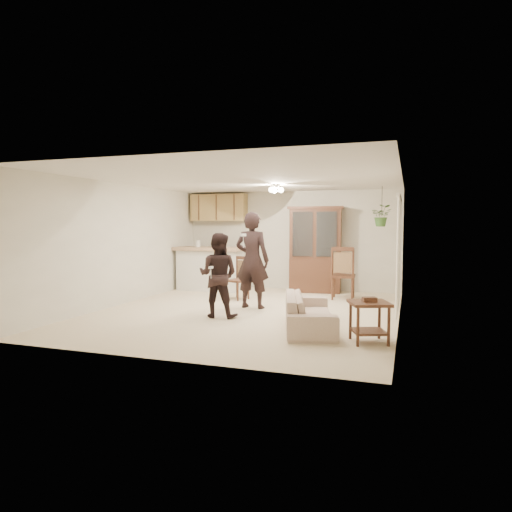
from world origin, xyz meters
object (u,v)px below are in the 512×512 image
(chair_hutch_right, at_px, (343,284))
(china_hutch, at_px, (315,250))
(adult, at_px, (252,263))
(sofa, at_px, (309,306))
(child, at_px, (218,280))
(chair_bar, at_px, (217,278))
(side_table, at_px, (369,321))
(chair_hutch_left, at_px, (237,287))

(chair_hutch_right, bearing_deg, china_hutch, -50.44)
(adult, bearing_deg, china_hutch, -104.35)
(sofa, bearing_deg, child, 62.25)
(child, relative_size, chair_bar, 1.32)
(sofa, height_order, side_table, sofa)
(sofa, height_order, child, child)
(sofa, relative_size, child, 1.39)
(child, distance_m, side_table, 2.90)
(adult, height_order, side_table, adult)
(child, xyz_separation_m, china_hutch, (1.06, 3.54, 0.36))
(sofa, bearing_deg, china_hutch, -5.39)
(chair_bar, distance_m, chair_hutch_right, 3.29)
(chair_hutch_left, bearing_deg, china_hutch, 70.81)
(chair_hutch_right, bearing_deg, adult, 43.01)
(child, height_order, chair_hutch_left, child)
(sofa, height_order, chair_hutch_left, chair_hutch_left)
(side_table, height_order, chair_bar, chair_bar)
(adult, xyz_separation_m, chair_hutch_left, (-0.65, 0.87, -0.63))
(adult, bearing_deg, side_table, 143.44)
(child, distance_m, china_hutch, 3.71)
(chair_hutch_right, bearing_deg, chair_bar, -12.13)
(child, relative_size, chair_hutch_left, 1.42)
(adult, distance_m, side_table, 3.20)
(sofa, bearing_deg, side_table, -135.61)
(sofa, relative_size, chair_hutch_right, 1.60)
(child, bearing_deg, chair_bar, -69.48)
(sofa, xyz_separation_m, side_table, (0.97, -0.57, -0.06))
(child, distance_m, chair_bar, 3.50)
(adult, xyz_separation_m, side_table, (2.43, -2.00, -0.60))
(chair_hutch_left, bearing_deg, chair_hutch_right, 41.43)
(chair_bar, height_order, chair_hutch_right, chair_hutch_right)
(china_hutch, xyz_separation_m, chair_bar, (-2.46, -0.36, -0.74))
(sofa, distance_m, adult, 2.11)
(sofa, relative_size, adult, 1.04)
(sofa, distance_m, child, 1.81)
(side_table, xyz_separation_m, chair_bar, (-4.11, 4.14, -0.01))
(chair_bar, relative_size, chair_hutch_right, 0.87)
(side_table, bearing_deg, child, 160.61)
(chair_bar, bearing_deg, chair_hutch_left, -59.61)
(side_table, distance_m, chair_hutch_left, 4.20)
(chair_bar, relative_size, chair_hutch_left, 1.08)
(chair_hutch_left, distance_m, chair_hutch_right, 2.35)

